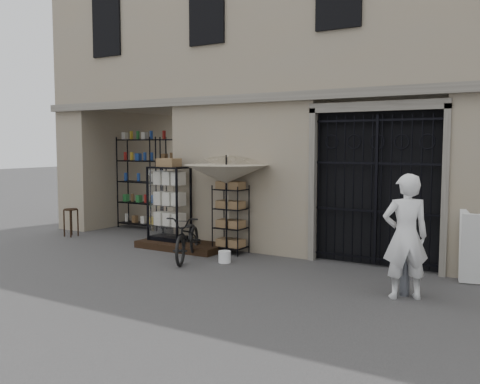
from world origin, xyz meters
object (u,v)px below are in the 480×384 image
Objects in this scene: shopkeeper at (404,298)px; steel_bollard at (405,269)px; white_bucket at (225,257)px; easel_sign at (478,248)px; wire_rack at (231,220)px; bicycle at (188,260)px; wooden_stool at (71,222)px; market_umbrella at (226,169)px; display_cabinet at (169,207)px.

steel_bollard is at bearing -108.94° from shopkeeper.
easel_sign is at bearing 10.88° from white_bucket.
easel_sign is at bearing -19.87° from wire_rack.
wire_rack is 1.22× the size of easel_sign.
wire_rack is at bearing -50.58° from shopkeeper.
wire_rack reaches higher than steel_bollard.
wire_rack is 1.08m from white_bucket.
shopkeeper is (4.38, -0.41, 0.00)m from bicycle.
steel_bollard is at bearing -135.65° from easel_sign.
bicycle is 1.47× the size of easel_sign.
wooden_stool is 8.61m from shopkeeper.
wire_rack reaches higher than bicycle.
market_umbrella reaches higher than steel_bollard.
wire_rack is (1.58, 0.11, -0.19)m from display_cabinet.
market_umbrella is 4.76m from wooden_stool.
shopkeeper is (0.03, -0.15, -0.41)m from steel_bollard.
wooden_stool is (-4.92, 0.47, 0.25)m from white_bucket.
shopkeeper is at bearing 5.30° from display_cabinet.
display_cabinet is 5.80m from shopkeeper.
white_bucket is 0.34× the size of wooden_stool.
market_umbrella is at bearing 120.51° from white_bucket.
market_umbrella is (0.01, -0.18, 1.09)m from wire_rack.
wire_rack is 0.77× the size of shopkeeper.
white_bucket is at bearing -10.62° from bicycle.
market_umbrella is at bearing -48.35° from shopkeeper.
bicycle reaches higher than wooden_stool.
white_bucket reaches higher than shopkeeper.
steel_bollard reaches higher than wooden_stool.
display_cabinet is 1.51× the size of easel_sign.
easel_sign is (4.81, 0.21, -1.18)m from market_umbrella.
display_cabinet is at bearing 177.56° from market_umbrella.
steel_bollard is at bearing -37.88° from wire_rack.
display_cabinet reaches higher than bicycle.
market_umbrella reaches higher than wire_rack.
white_bucket is 4.54m from easel_sign.
wooden_stool is at bearing -38.24° from shopkeeper.
market_umbrella is at bearing 164.68° from steel_bollard.
market_umbrella is 1.33× the size of shopkeeper.
wooden_stool is 9.36m from easel_sign.
wooden_stool is at bearing 169.90° from easel_sign.
display_cabinet is at bearing 119.86° from bicycle.
market_umbrella is at bearing 2.26° from wooden_stool.
bicycle is at bearing -17.93° from display_cabinet.
shopkeeper is at bearing -77.75° from steel_bollard.
white_bucket is 0.13× the size of shopkeeper.
shopkeeper is (4.01, -1.41, -0.71)m from wire_rack.
steel_bollard is (3.59, -0.44, 0.30)m from white_bucket.
wooden_stool reaches higher than white_bucket.
steel_bollard is 0.44m from shopkeeper.
wire_rack is at bearing 92.12° from market_umbrella.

